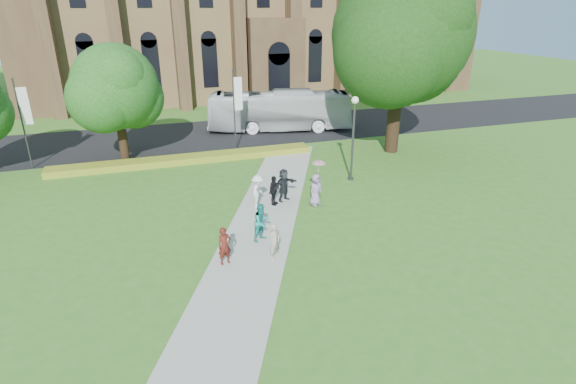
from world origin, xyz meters
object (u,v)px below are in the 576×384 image
object	(u,v)px
tour_coach	(279,111)
pedestrian_0	(225,246)
large_tree	(401,34)
streetlamp	(354,129)

from	to	relation	value
tour_coach	pedestrian_0	distance (m)	22.35
large_tree	streetlamp	bearing A→B (deg)	-140.71
streetlamp	large_tree	bearing A→B (deg)	39.29
tour_coach	pedestrian_0	world-z (taller)	tour_coach
streetlamp	pedestrian_0	xyz separation A→B (m)	(-9.43, -7.46, -2.42)
streetlamp	pedestrian_0	distance (m)	12.27
streetlamp	pedestrian_0	bearing A→B (deg)	-141.67
large_tree	tour_coach	xyz separation A→B (m)	(-6.15, 8.57, -6.62)
large_tree	tour_coach	distance (m)	12.46
streetlamp	large_tree	xyz separation A→B (m)	(5.50, 4.50, 5.07)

